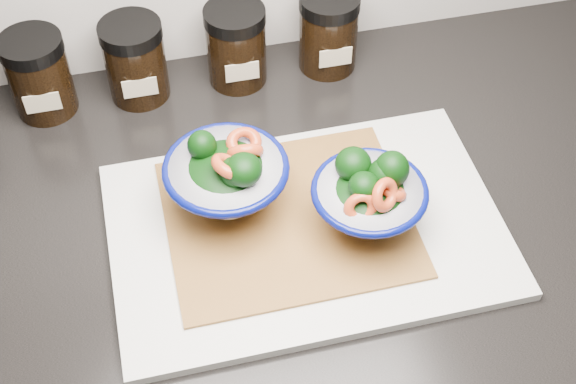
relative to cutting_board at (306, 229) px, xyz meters
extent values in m
cube|color=black|center=(-0.08, 0.05, -0.03)|extent=(3.50, 0.60, 0.04)
cube|color=silver|center=(0.00, 0.00, 0.00)|extent=(0.45, 0.30, 0.01)
cube|color=#AA7733|center=(-0.02, 0.02, 0.01)|extent=(0.28, 0.24, 0.00)
cylinder|color=white|center=(-0.08, 0.05, 0.02)|extent=(0.05, 0.05, 0.01)
ellipsoid|color=white|center=(-0.08, 0.05, 0.03)|extent=(0.08, 0.08, 0.04)
torus|color=#050C57|center=(-0.08, 0.05, 0.07)|extent=(0.14, 0.14, 0.01)
torus|color=#050C57|center=(-0.08, 0.05, 0.06)|extent=(0.12, 0.12, 0.00)
ellipsoid|color=black|center=(-0.08, 0.05, 0.06)|extent=(0.11, 0.11, 0.05)
ellipsoid|color=black|center=(-0.07, 0.02, 0.09)|extent=(0.04, 0.04, 0.04)
cylinder|color=#477233|center=(-0.07, 0.02, 0.08)|extent=(0.02, 0.01, 0.03)
ellipsoid|color=black|center=(-0.07, 0.03, 0.09)|extent=(0.03, 0.03, 0.04)
cylinder|color=#477233|center=(-0.07, 0.03, 0.07)|extent=(0.01, 0.01, 0.02)
ellipsoid|color=black|center=(-0.10, 0.08, 0.09)|extent=(0.03, 0.03, 0.04)
cylinder|color=#477233|center=(-0.10, 0.08, 0.07)|extent=(0.01, 0.01, 0.02)
torus|color=#C44D24|center=(-0.08, 0.03, 0.09)|extent=(0.06, 0.06, 0.04)
torus|color=#C44D24|center=(-0.06, 0.06, 0.08)|extent=(0.05, 0.04, 0.05)
torus|color=#C44D24|center=(-0.05, 0.08, 0.08)|extent=(0.05, 0.05, 0.04)
cylinder|color=#CCBC8E|center=(-0.07, 0.03, 0.08)|extent=(0.02, 0.02, 0.01)
cylinder|color=white|center=(0.07, -0.01, 0.01)|extent=(0.05, 0.05, 0.01)
ellipsoid|color=white|center=(0.07, -0.01, 0.03)|extent=(0.07, 0.07, 0.03)
torus|color=#050C57|center=(0.07, -0.01, 0.07)|extent=(0.13, 0.13, 0.01)
torus|color=#050C57|center=(0.07, -0.01, 0.05)|extent=(0.11, 0.11, 0.00)
ellipsoid|color=black|center=(0.07, -0.01, 0.06)|extent=(0.10, 0.10, 0.04)
ellipsoid|color=black|center=(0.06, 0.01, 0.08)|extent=(0.04, 0.04, 0.04)
cylinder|color=#477233|center=(0.06, 0.01, 0.07)|extent=(0.01, 0.01, 0.03)
ellipsoid|color=black|center=(0.09, -0.01, 0.09)|extent=(0.04, 0.04, 0.04)
cylinder|color=#477233|center=(0.09, -0.01, 0.07)|extent=(0.01, 0.02, 0.03)
ellipsoid|color=black|center=(0.06, -0.02, 0.08)|extent=(0.03, 0.03, 0.03)
cylinder|color=#477233|center=(0.06, -0.02, 0.07)|extent=(0.01, 0.01, 0.02)
ellipsoid|color=black|center=(0.09, -0.01, 0.08)|extent=(0.04, 0.04, 0.04)
cylinder|color=#477233|center=(0.09, -0.01, 0.07)|extent=(0.01, 0.01, 0.02)
torus|color=#C44D24|center=(0.07, -0.04, 0.08)|extent=(0.05, 0.04, 0.05)
torus|color=#C44D24|center=(0.05, -0.04, 0.07)|extent=(0.05, 0.03, 0.05)
torus|color=#C44D24|center=(0.09, -0.03, 0.07)|extent=(0.04, 0.05, 0.04)
cylinder|color=#CCBC8E|center=(0.08, -0.01, 0.07)|extent=(0.02, 0.02, 0.01)
cylinder|color=black|center=(-0.28, 0.29, 0.04)|extent=(0.08, 0.08, 0.09)
cylinder|color=black|center=(-0.28, 0.29, 0.10)|extent=(0.08, 0.08, 0.02)
cube|color=#C6B793|center=(-0.28, 0.25, 0.04)|extent=(0.04, 0.00, 0.03)
cylinder|color=black|center=(-0.16, 0.29, 0.04)|extent=(0.08, 0.08, 0.09)
cylinder|color=black|center=(-0.16, 0.29, 0.10)|extent=(0.08, 0.08, 0.02)
cube|color=#C6B793|center=(-0.16, 0.25, 0.04)|extent=(0.04, 0.00, 0.03)
cylinder|color=black|center=(-0.02, 0.29, 0.04)|extent=(0.08, 0.08, 0.09)
cylinder|color=black|center=(-0.02, 0.29, 0.10)|extent=(0.08, 0.08, 0.02)
cube|color=#C6B793|center=(-0.02, 0.25, 0.04)|extent=(0.05, 0.00, 0.03)
cylinder|color=black|center=(0.10, 0.29, 0.04)|extent=(0.08, 0.08, 0.09)
cylinder|color=black|center=(0.10, 0.29, 0.10)|extent=(0.08, 0.08, 0.02)
cube|color=#C6B793|center=(0.10, 0.25, 0.04)|extent=(0.04, 0.00, 0.03)
camera|label=1|loc=(-0.15, -0.56, 0.73)|focal=50.00mm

